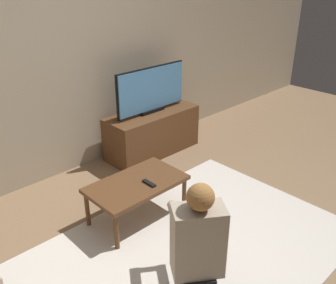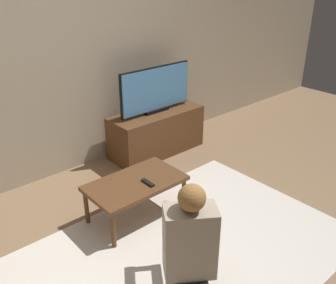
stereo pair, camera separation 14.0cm
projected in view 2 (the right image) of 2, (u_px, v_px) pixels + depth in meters
ground_plane at (178, 257)px, 3.03m from camera, size 10.00×10.00×0.00m
wall_back at (51, 57)px, 3.79m from camera, size 10.00×0.06×2.60m
rug at (178, 257)px, 3.03m from camera, size 2.87×1.85×0.02m
tv_stand at (157, 132)px, 4.64m from camera, size 1.19×0.47×0.54m
tv at (156, 90)px, 4.41m from camera, size 1.00×0.08×0.55m
coffee_table at (136, 185)px, 3.37m from camera, size 0.87×0.51×0.39m
person_kneeling at (190, 251)px, 2.44m from camera, size 0.67×0.82×0.95m
remote at (148, 183)px, 3.32m from camera, size 0.04×0.15×0.02m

